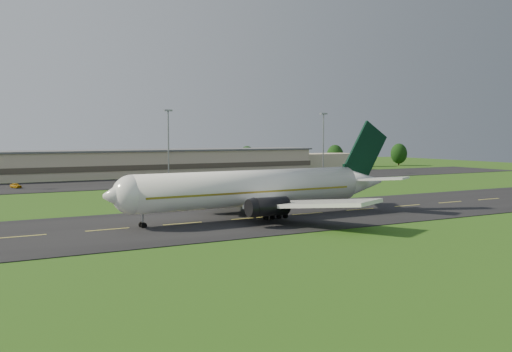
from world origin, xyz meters
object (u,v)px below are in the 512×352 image
light_mast_east (323,136)px  service_vehicle_c (211,177)px  airliner (255,189)px  service_vehicle_a (16,185)px  service_vehicle_b (135,179)px  terminal (155,163)px  light_mast_centre (168,136)px  service_vehicle_d (259,177)px

light_mast_east → service_vehicle_c: light_mast_east is taller
airliner → service_vehicle_a: size_ratio=14.28×
airliner → service_vehicle_b: (3.62, 75.98, -3.95)m
service_vehicle_a → service_vehicle_b: bearing=-15.6°
light_mast_east → airliner: bearing=-131.1°
service_vehicle_c → terminal: bearing=109.1°
airliner → terminal: size_ratio=0.35×
light_mast_centre → service_vehicle_a: (-42.30, -8.23, -12.03)m
airliner → light_mast_east: (69.87, 79.97, 8.08)m
light_mast_centre → service_vehicle_a: 44.74m
service_vehicle_d → service_vehicle_c: bearing=97.9°
service_vehicle_b → service_vehicle_d: (35.10, -7.68, 0.03)m
service_vehicle_c → service_vehicle_a: bearing=179.1°
service_vehicle_a → service_vehicle_c: service_vehicle_a is taller
terminal → service_vehicle_b: terminal is taller
service_vehicle_c → light_mast_centre: bearing=145.2°
service_vehicle_a → service_vehicle_c: (52.81, 1.64, -0.00)m
airliner → terminal: (16.27, 96.15, -0.67)m
service_vehicle_b → service_vehicle_d: bearing=-108.5°
service_vehicle_d → service_vehicle_a: bearing=115.8°
service_vehicle_c → service_vehicle_b: bearing=170.5°
service_vehicle_b → service_vehicle_c: bearing=-103.0°
service_vehicle_b → terminal: bearing=-38.2°
airliner → service_vehicle_a: airliner is taller
light_mast_centre → service_vehicle_c: bearing=-32.1°
airliner → light_mast_centre: size_ratio=2.52×
light_mast_centre → service_vehicle_d: bearing=-26.1°
light_mast_centre → service_vehicle_a: size_ratio=5.67×
airliner → service_vehicle_c: airliner is taller
airliner → light_mast_east: bearing=47.0°
airliner → service_vehicle_a: bearing=109.0°
service_vehicle_b → service_vehicle_d: size_ratio=0.83×
light_mast_centre → service_vehicle_b: light_mast_centre is taller
terminal → service_vehicle_c: bearing=-68.2°
terminal → service_vehicle_a: size_ratio=40.39×
light_mast_centre → light_mast_east: bearing=0.0°
airliner → service_vehicle_b: airliner is taller
terminal → service_vehicle_b: (-12.65, -20.18, -3.28)m
service_vehicle_c → service_vehicle_d: bearing=-23.6°
light_mast_east → service_vehicle_a: (-97.30, -8.23, -12.03)m
service_vehicle_d → service_vehicle_b: bearing=106.4°
airliner → terminal: bearing=78.5°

